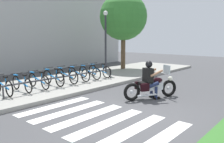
# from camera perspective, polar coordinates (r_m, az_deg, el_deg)

# --- Properties ---
(ground_plane) EXTENTS (48.00, 48.00, 0.00)m
(ground_plane) POSITION_cam_1_polar(r_m,az_deg,el_deg) (7.09, 4.17, -10.53)
(ground_plane) COLOR #424244
(sidewalk) EXTENTS (24.00, 4.40, 0.15)m
(sidewalk) POSITION_cam_1_polar(r_m,az_deg,el_deg) (10.79, -18.10, -3.91)
(sidewalk) COLOR gray
(sidewalk) RESTS_ON ground
(crosswalk_stripe_0) EXTENTS (2.80, 0.40, 0.01)m
(crosswalk_stripe_0) POSITION_cam_1_polar(r_m,az_deg,el_deg) (5.54, 11.88, -16.24)
(crosswalk_stripe_0) COLOR white
(crosswalk_stripe_0) RESTS_ON ground
(crosswalk_stripe_1) EXTENTS (2.80, 0.40, 0.01)m
(crosswalk_stripe_1) POSITION_cam_1_polar(r_m,az_deg,el_deg) (5.93, 4.89, -14.39)
(crosswalk_stripe_1) COLOR white
(crosswalk_stripe_1) RESTS_ON ground
(crosswalk_stripe_2) EXTENTS (2.80, 0.40, 0.01)m
(crosswalk_stripe_2) POSITION_cam_1_polar(r_m,az_deg,el_deg) (6.40, -1.06, -12.62)
(crosswalk_stripe_2) COLOR white
(crosswalk_stripe_2) RESTS_ON ground
(crosswalk_stripe_3) EXTENTS (2.80, 0.40, 0.01)m
(crosswalk_stripe_3) POSITION_cam_1_polar(r_m,az_deg,el_deg) (6.92, -6.09, -11.00)
(crosswalk_stripe_3) COLOR white
(crosswalk_stripe_3) RESTS_ON ground
(crosswalk_stripe_4) EXTENTS (2.80, 0.40, 0.01)m
(crosswalk_stripe_4) POSITION_cam_1_polar(r_m,az_deg,el_deg) (7.50, -10.34, -9.56)
(crosswalk_stripe_4) COLOR white
(crosswalk_stripe_4) RESTS_ON ground
(crosswalk_stripe_5) EXTENTS (2.80, 0.40, 0.01)m
(crosswalk_stripe_5) POSITION_cam_1_polar(r_m,az_deg,el_deg) (8.11, -13.93, -8.28)
(crosswalk_stripe_5) COLOR white
(crosswalk_stripe_5) RESTS_ON ground
(motorcycle) EXTENTS (2.11, 1.14, 1.26)m
(motorcycle) POSITION_cam_1_polar(r_m,az_deg,el_deg) (8.82, 9.76, -3.70)
(motorcycle) COLOR black
(motorcycle) RESTS_ON ground
(rider) EXTENTS (0.76, 0.71, 1.45)m
(rider) POSITION_cam_1_polar(r_m,az_deg,el_deg) (8.72, 9.38, -1.37)
(rider) COLOR black
(rider) RESTS_ON ground
(bicycle_0) EXTENTS (0.48, 1.65, 0.75)m
(bicycle_0) POSITION_cam_1_polar(r_m,az_deg,el_deg) (9.61, -25.44, -3.26)
(bicycle_0) COLOR black
(bicycle_0) RESTS_ON sidewalk
(bicycle_1) EXTENTS (0.48, 1.61, 0.72)m
(bicycle_1) POSITION_cam_1_polar(r_m,az_deg,el_deg) (9.93, -21.48, -2.74)
(bicycle_1) COLOR black
(bicycle_1) RESTS_ON sidewalk
(bicycle_2) EXTENTS (0.48, 1.64, 0.74)m
(bicycle_2) POSITION_cam_1_polar(r_m,az_deg,el_deg) (10.29, -17.79, -2.12)
(bicycle_2) COLOR black
(bicycle_2) RESTS_ON sidewalk
(bicycle_3) EXTENTS (0.48, 1.64, 0.80)m
(bicycle_3) POSITION_cam_1_polar(r_m,az_deg,el_deg) (10.68, -14.36, -1.47)
(bicycle_3) COLOR black
(bicycle_3) RESTS_ON sidewalk
(bicycle_4) EXTENTS (0.48, 1.69, 0.80)m
(bicycle_4) POSITION_cam_1_polar(r_m,az_deg,el_deg) (11.12, -11.20, -1.01)
(bicycle_4) COLOR black
(bicycle_4) RESTS_ON sidewalk
(bicycle_5) EXTENTS (0.48, 1.67, 0.77)m
(bicycle_5) POSITION_cam_1_polar(r_m,az_deg,el_deg) (11.59, -8.28, -0.60)
(bicycle_5) COLOR black
(bicycle_5) RESTS_ON sidewalk
(bicycle_6) EXTENTS (0.48, 1.66, 0.77)m
(bicycle_6) POSITION_cam_1_polar(r_m,az_deg,el_deg) (12.09, -5.59, -0.18)
(bicycle_6) COLOR black
(bicycle_6) RESTS_ON sidewalk
(bicycle_7) EXTENTS (0.48, 1.73, 0.76)m
(bicycle_7) POSITION_cam_1_polar(r_m,az_deg,el_deg) (12.62, -3.13, 0.19)
(bicycle_7) COLOR black
(bicycle_7) RESTS_ON sidewalk
(bike_rack) EXTENTS (5.85, 0.07, 0.49)m
(bike_rack) POSITION_cam_1_polar(r_m,az_deg,el_deg) (10.45, -10.95, -1.23)
(bike_rack) COLOR #333338
(bike_rack) RESTS_ON sidewalk
(street_lamp) EXTENTS (0.28, 0.28, 3.89)m
(street_lamp) POSITION_cam_1_polar(r_m,az_deg,el_deg) (14.06, -1.60, 8.77)
(street_lamp) COLOR #2D2D33
(street_lamp) RESTS_ON ground
(tree_near_rack) EXTENTS (3.23, 3.23, 5.34)m
(tree_near_rack) POSITION_cam_1_polar(r_m,az_deg,el_deg) (16.10, 2.84, 13.42)
(tree_near_rack) COLOR brown
(tree_near_rack) RESTS_ON ground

